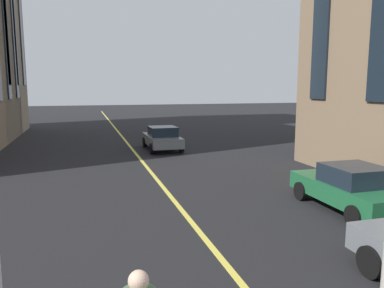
{
  "coord_description": "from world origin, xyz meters",
  "views": [
    {
      "loc": [
        -0.21,
        2.76,
        3.7
      ],
      "look_at": [
        12.1,
        -0.78,
        1.77
      ],
      "focal_mm": 35.45,
      "sensor_mm": 36.0,
      "label": 1
    }
  ],
  "objects": [
    {
      "name": "car_green_trailing",
      "position": [
        9.11,
        -4.9,
        0.7
      ],
      "size": [
        3.9,
        1.89,
        1.4
      ],
      "color": "#1E6038",
      "rests_on": "ground_plane"
    },
    {
      "name": "lane_centre_line",
      "position": [
        20.0,
        0.0,
        0.0
      ],
      "size": [
        80.0,
        0.16,
        0.01
      ],
      "color": "#D8C64C",
      "rests_on": "ground_plane"
    },
    {
      "name": "car_grey_mid",
      "position": [
        21.63,
        -1.7,
        0.7
      ],
      "size": [
        3.9,
        1.89,
        1.4
      ],
      "color": "slate",
      "rests_on": "ground_plane"
    }
  ]
}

